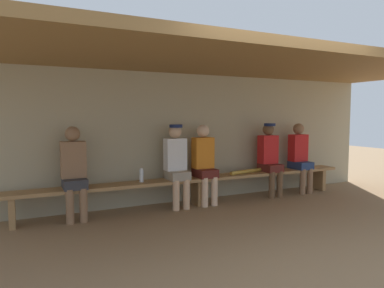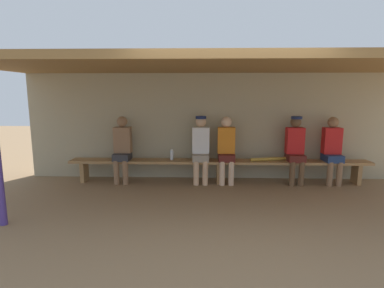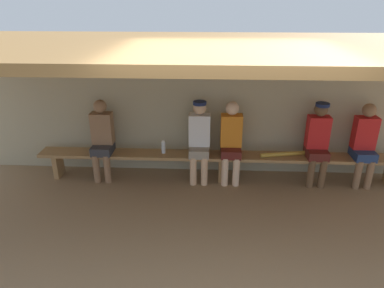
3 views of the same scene
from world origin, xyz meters
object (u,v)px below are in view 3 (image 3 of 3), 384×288
player_in_red (365,142)px  player_middle (318,140)px  player_in_blue (231,139)px  water_bottle_green (163,147)px  player_shirtless_tan (199,138)px  baseball_bat (285,154)px  player_leftmost (102,137)px  bench (221,159)px

player_in_red → player_middle: 0.73m
player_in_blue → water_bottle_green: bearing=179.2°
player_shirtless_tan → water_bottle_green: player_shirtless_tan is taller
player_in_blue → baseball_bat: bearing=-0.2°
player_leftmost → player_middle: 3.46m
player_shirtless_tan → water_bottle_green: bearing=178.5°
player_leftmost → water_bottle_green: 1.01m
player_in_blue → baseball_bat: (0.88, -0.00, -0.24)m
player_leftmost → water_bottle_green: bearing=0.9°
player_in_red → baseball_bat: size_ratio=1.62×
player_in_blue → water_bottle_green: (-1.10, 0.02, -0.17)m
bench → player_shirtless_tan: 0.51m
player_in_red → player_in_blue: bearing=180.0°
player_leftmost → baseball_bat: size_ratio=1.62×
player_in_blue → player_middle: (1.36, 0.00, 0.02)m
player_in_red → baseball_bat: (-1.22, -0.00, -0.24)m
player_in_blue → water_bottle_green: 1.11m
player_leftmost → player_in_blue: (2.09, 0.00, 0.00)m
player_middle → player_in_red: bearing=-0.0°
player_leftmost → player_shirtless_tan: player_shirtless_tan is taller
water_bottle_green → baseball_bat: 1.98m
player_shirtless_tan → player_middle: 1.87m
player_shirtless_tan → water_bottle_green: 0.62m
player_shirtless_tan → player_in_red: (2.60, -0.00, -0.02)m
player_in_red → water_bottle_green: player_in_red is taller
bench → player_in_red: player_in_red is taller
player_in_red → bench: bearing=-179.9°
player_leftmost → player_in_blue: size_ratio=1.00×
bench → player_leftmost: player_leftmost is taller
bench → player_in_red: bearing=0.1°
player_in_red → water_bottle_green: size_ratio=6.24×
bench → player_in_blue: player_in_blue is taller
player_in_red → player_leftmost: bearing=180.0°
bench → baseball_bat: (1.02, -0.00, 0.11)m
player_shirtless_tan → player_middle: (1.87, 0.00, 0.00)m
player_in_red → baseball_bat: player_in_red is taller
player_leftmost → player_in_blue: 2.09m
water_bottle_green → baseball_bat: (1.97, -0.02, -0.07)m
bench → player_middle: (1.51, 0.00, 0.36)m
player_middle → water_bottle_green: size_ratio=6.29×
bench → player_in_blue: (0.15, 0.00, 0.34)m
player_leftmost → baseball_bat: player_leftmost is taller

